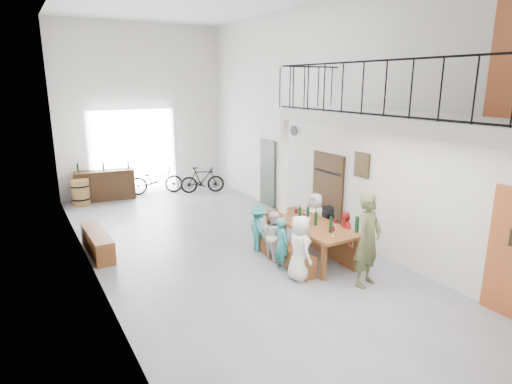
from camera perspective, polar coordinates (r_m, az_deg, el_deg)
floor at (r=9.78m, az=-4.37°, el=-7.55°), size 12.00×12.00×0.00m
room_walls at (r=9.07m, az=-4.81°, el=13.75°), size 12.00×12.00×12.00m
gateway_portal at (r=14.74m, az=-16.02°, el=5.07°), size 2.80×0.08×2.80m
right_wall_decor at (r=9.33m, az=15.77°, el=2.06°), size 0.07×8.28×5.07m
balcony at (r=7.78m, az=19.26°, el=8.55°), size 1.52×5.62×4.00m
tasting_table at (r=9.10m, az=7.17°, el=-4.58°), size 0.98×2.34×0.79m
bench_inner at (r=8.96m, az=3.85°, el=-8.16°), size 0.34×1.87×0.43m
bench_wall at (r=9.55m, az=9.76°, el=-6.75°), size 0.38×2.05×0.47m
tableware at (r=8.96m, az=7.32°, el=-3.42°), size 0.61×1.44×0.35m
side_bench at (r=10.05m, az=-20.39°, el=-6.32°), size 0.42×1.76×0.49m
oak_barrel at (r=14.08m, az=-22.37°, el=-0.02°), size 0.55×0.55×0.81m
serving_counter at (r=14.42m, az=-19.48°, el=0.86°), size 1.85×0.73×0.95m
counter_bottles at (r=14.31m, az=-19.68°, el=3.27°), size 1.54×0.32×0.28m
guest_left_a at (r=8.13m, az=5.82°, el=-7.46°), size 0.46×0.65×1.27m
guest_left_b at (r=8.59m, az=3.40°, el=-6.86°), size 0.27×0.40×1.08m
guest_left_c at (r=9.05m, az=2.37°, el=-5.78°), size 0.41×0.52×1.06m
guest_left_d at (r=9.45m, az=0.31°, el=-4.90°), size 0.43×0.70×1.05m
guest_right_a at (r=9.06m, az=11.74°, el=-5.90°), size 0.45×0.70×1.11m
guest_right_b at (r=9.62m, az=9.45°, el=-4.73°), size 0.59×1.03×1.06m
guest_right_c at (r=9.99m, az=7.82°, el=-3.49°), size 0.48×0.65×1.20m
host_standing at (r=8.07m, az=14.71°, el=-6.19°), size 0.74×0.59×1.75m
potted_plant at (r=11.47m, az=5.14°, el=-3.14°), size 0.41×0.37×0.41m
bicycle_near at (r=14.74m, az=-13.20°, el=1.56°), size 1.87×0.99×0.93m
bicycle_far at (r=14.59m, az=-7.17°, el=1.62°), size 1.54×0.88×0.89m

